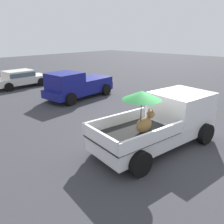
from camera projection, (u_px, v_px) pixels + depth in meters
name	position (u px, v px, depth m)	size (l,w,h in m)	color
ground_plane	(155.00, 147.00, 8.59)	(80.00, 80.00, 0.00)	#38383D
pickup_truck_main	(165.00, 120.00, 8.52)	(5.29, 2.91, 2.35)	black
pickup_truck_red	(77.00, 85.00, 14.88)	(4.91, 2.41, 1.80)	black
parked_sedan_near	(20.00, 78.00, 18.16)	(4.31, 2.00, 1.33)	black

